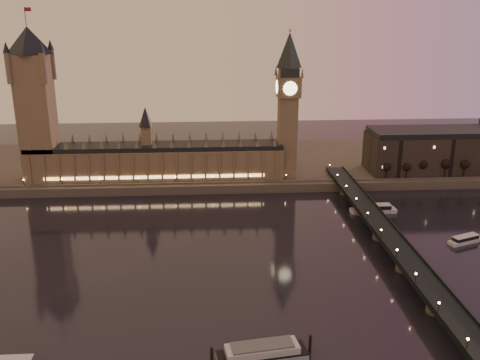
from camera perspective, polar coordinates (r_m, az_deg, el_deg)
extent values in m
plane|color=black|center=(279.11, -2.60, -8.38)|extent=(700.00, 700.00, 0.00)
cube|color=#423D35|center=(433.68, 0.94, 1.77)|extent=(560.00, 130.00, 6.00)
cube|color=brown|center=(388.01, -8.90, 1.75)|extent=(180.00, 26.00, 22.00)
cube|color=black|center=(384.74, -8.99, 3.56)|extent=(180.00, 22.00, 3.20)
cube|color=#FFCC7F|center=(376.86, -9.03, 0.31)|extent=(153.00, 0.25, 2.20)
cube|color=brown|center=(396.12, -20.80, 6.05)|extent=(22.00, 22.00, 88.00)
cone|color=black|center=(389.78, -21.67, 13.68)|extent=(31.68, 31.68, 18.00)
cylinder|color=black|center=(389.28, -21.93, 15.87)|extent=(0.44, 0.44, 12.00)
cube|color=maroon|center=(388.59, -21.69, 16.56)|extent=(4.00, 0.15, 2.50)
cube|color=brown|center=(385.94, 5.04, 4.58)|extent=(13.00, 13.00, 58.00)
cube|color=brown|center=(379.31, 5.19, 9.88)|extent=(16.00, 16.00, 14.00)
cylinder|color=#FFEAA5|center=(371.30, 5.38, 9.70)|extent=(9.60, 0.35, 9.60)
cylinder|color=#FFEAA5|center=(378.16, 3.95, 9.88)|extent=(0.35, 9.60, 9.60)
cube|color=black|center=(378.05, 5.23, 11.38)|extent=(13.00, 13.00, 6.00)
cone|color=black|center=(376.66, 5.30, 13.64)|extent=(17.68, 17.68, 24.00)
sphere|color=gold|center=(375.94, 5.36, 15.62)|extent=(2.00, 2.00, 2.00)
cube|color=black|center=(291.60, 15.87, -6.16)|extent=(13.00, 260.00, 2.00)
cube|color=black|center=(289.01, 14.71, -5.95)|extent=(0.60, 260.00, 1.00)
cube|color=black|center=(293.13, 17.07, -5.82)|extent=(0.60, 260.00, 1.00)
cube|color=black|center=(428.64, 20.68, 2.76)|extent=(110.00, 36.00, 28.00)
cube|color=black|center=(425.06, 20.92, 4.84)|extent=(108.00, 34.00, 4.00)
cylinder|color=black|center=(397.19, 15.09, 0.74)|extent=(0.70, 0.70, 9.01)
sphere|color=black|center=(395.88, 15.15, 1.39)|extent=(6.01, 6.01, 6.01)
cylinder|color=black|center=(402.26, 17.14, 0.77)|extent=(0.70, 0.70, 9.01)
sphere|color=black|center=(400.96, 17.20, 1.42)|extent=(6.01, 6.01, 6.01)
cylinder|color=black|center=(407.83, 19.13, 0.80)|extent=(0.70, 0.70, 9.01)
sphere|color=black|center=(406.55, 19.20, 1.44)|extent=(6.01, 6.01, 6.01)
cylinder|color=black|center=(413.88, 21.07, 0.83)|extent=(0.70, 0.70, 9.01)
sphere|color=black|center=(412.62, 21.14, 1.46)|extent=(6.01, 6.01, 6.01)
cylinder|color=black|center=(420.39, 22.95, 0.86)|extent=(0.70, 0.70, 9.01)
sphere|color=black|center=(419.15, 23.03, 1.47)|extent=(6.01, 6.01, 6.01)
cube|color=silver|center=(348.75, 14.02, -3.18)|extent=(28.97, 7.83, 2.44)
cube|color=black|center=(347.91, 14.05, -2.81)|extent=(21.45, 6.37, 2.44)
cube|color=silver|center=(347.41, 14.07, -2.58)|extent=(22.03, 6.67, 0.44)
cube|color=silver|center=(321.35, 22.89, -6.01)|extent=(21.47, 12.72, 1.91)
cube|color=black|center=(320.62, 22.93, -5.70)|extent=(16.05, 9.84, 1.91)
cube|color=silver|center=(320.20, 22.95, -5.51)|extent=(16.52, 10.20, 0.35)
cube|color=#8EA8B5|center=(206.88, 2.37, -18.30)|extent=(34.19, 14.09, 2.70)
cube|color=black|center=(205.94, 2.38, -17.93)|extent=(34.19, 14.09, 0.52)
cube|color=silver|center=(205.00, 2.38, -17.57)|extent=(27.88, 12.16, 2.70)
cube|color=#595B5E|center=(204.01, 2.39, -17.18)|extent=(23.63, 10.52, 0.73)
cylinder|color=black|center=(203.36, -3.03, -18.27)|extent=(1.14, 1.14, 7.05)
cylinder|color=black|center=(211.07, 7.49, -16.90)|extent=(1.14, 1.14, 7.05)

